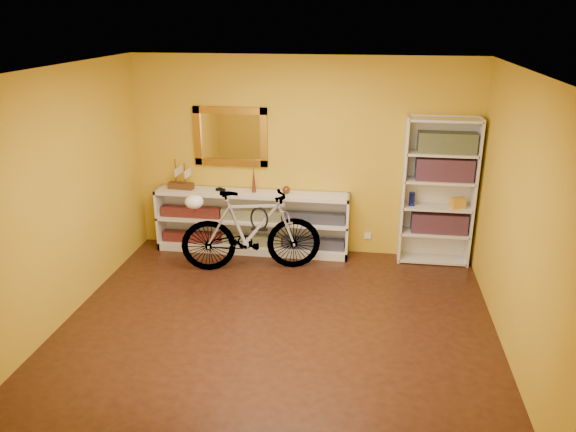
# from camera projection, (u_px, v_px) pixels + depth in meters

# --- Properties ---
(floor) EXTENTS (4.50, 4.00, 0.01)m
(floor) POSITION_uv_depth(u_px,v_px,m) (278.00, 323.00, 5.89)
(floor) COLOR black
(floor) RESTS_ON ground
(ceiling) EXTENTS (4.50, 4.00, 0.01)m
(ceiling) POSITION_uv_depth(u_px,v_px,m) (277.00, 69.00, 4.99)
(ceiling) COLOR silver
(ceiling) RESTS_ON ground
(back_wall) EXTENTS (4.50, 0.01, 2.60)m
(back_wall) POSITION_uv_depth(u_px,v_px,m) (303.00, 157.00, 7.31)
(back_wall) COLOR gold
(back_wall) RESTS_ON ground
(left_wall) EXTENTS (0.01, 4.00, 2.60)m
(left_wall) POSITION_uv_depth(u_px,v_px,m) (62.00, 196.00, 5.75)
(left_wall) COLOR gold
(left_wall) RESTS_ON ground
(right_wall) EXTENTS (0.01, 4.00, 2.60)m
(right_wall) POSITION_uv_depth(u_px,v_px,m) (519.00, 218.00, 5.13)
(right_wall) COLOR gold
(right_wall) RESTS_ON ground
(gilt_mirror) EXTENTS (0.98, 0.06, 0.78)m
(gilt_mirror) POSITION_uv_depth(u_px,v_px,m) (231.00, 137.00, 7.31)
(gilt_mirror) COLOR #9C6C1C
(gilt_mirror) RESTS_ON back_wall
(wall_socket) EXTENTS (0.09, 0.02, 0.09)m
(wall_socket) POSITION_uv_depth(u_px,v_px,m) (368.00, 236.00, 7.52)
(wall_socket) COLOR silver
(wall_socket) RESTS_ON back_wall
(console_unit) EXTENTS (2.60, 0.35, 0.85)m
(console_unit) POSITION_uv_depth(u_px,v_px,m) (252.00, 222.00, 7.52)
(console_unit) COLOR silver
(console_unit) RESTS_ON floor
(cd_row_lower) EXTENTS (2.50, 0.13, 0.14)m
(cd_row_lower) POSITION_uv_depth(u_px,v_px,m) (252.00, 240.00, 7.59)
(cd_row_lower) COLOR black
(cd_row_lower) RESTS_ON console_unit
(cd_row_upper) EXTENTS (2.50, 0.13, 0.14)m
(cd_row_upper) POSITION_uv_depth(u_px,v_px,m) (252.00, 215.00, 7.46)
(cd_row_upper) COLOR #1B557B
(cd_row_upper) RESTS_ON console_unit
(model_ship) EXTENTS (0.35, 0.16, 0.41)m
(model_ship) POSITION_uv_depth(u_px,v_px,m) (180.00, 174.00, 7.44)
(model_ship) COLOR #442713
(model_ship) RESTS_ON console_unit
(toy_car) EXTENTS (0.00, 0.01, 0.00)m
(toy_car) POSITION_uv_depth(u_px,v_px,m) (221.00, 191.00, 7.43)
(toy_car) COLOR black
(toy_car) RESTS_ON console_unit
(bronze_ornament) EXTENTS (0.06, 0.06, 0.35)m
(bronze_ornament) POSITION_uv_depth(u_px,v_px,m) (254.00, 179.00, 7.31)
(bronze_ornament) COLOR brown
(bronze_ornament) RESTS_ON console_unit
(decorative_orb) EXTENTS (0.10, 0.10, 0.10)m
(decorative_orb) POSITION_uv_depth(u_px,v_px,m) (286.00, 190.00, 7.29)
(decorative_orb) COLOR brown
(decorative_orb) RESTS_ON console_unit
(bookcase) EXTENTS (0.90, 0.30, 1.90)m
(bookcase) POSITION_uv_depth(u_px,v_px,m) (438.00, 192.00, 7.03)
(bookcase) COLOR silver
(bookcase) RESTS_ON floor
(book_row_a) EXTENTS (0.70, 0.22, 0.26)m
(book_row_a) POSITION_uv_depth(u_px,v_px,m) (439.00, 222.00, 7.17)
(book_row_a) COLOR maroon
(book_row_a) RESTS_ON bookcase
(book_row_b) EXTENTS (0.70, 0.22, 0.28)m
(book_row_b) POSITION_uv_depth(u_px,v_px,m) (444.00, 169.00, 6.92)
(book_row_b) COLOR maroon
(book_row_b) RESTS_ON bookcase
(book_row_c) EXTENTS (0.70, 0.22, 0.25)m
(book_row_c) POSITION_uv_depth(u_px,v_px,m) (447.00, 143.00, 6.81)
(book_row_c) COLOR navy
(book_row_c) RESTS_ON bookcase
(travel_mug) EXTENTS (0.08, 0.08, 0.17)m
(travel_mug) POSITION_uv_depth(u_px,v_px,m) (412.00, 199.00, 7.09)
(travel_mug) COLOR #161F9C
(travel_mug) RESTS_ON bookcase
(red_tin) EXTENTS (0.14, 0.14, 0.17)m
(red_tin) POSITION_uv_depth(u_px,v_px,m) (426.00, 145.00, 6.88)
(red_tin) COLOR maroon
(red_tin) RESTS_ON bookcase
(yellow_bag) EXTENTS (0.20, 0.16, 0.13)m
(yellow_bag) POSITION_uv_depth(u_px,v_px,m) (458.00, 203.00, 7.00)
(yellow_bag) COLOR gold
(yellow_bag) RESTS_ON bookcase
(bicycle) EXTENTS (0.84, 1.84, 1.05)m
(bicycle) POSITION_uv_depth(u_px,v_px,m) (251.00, 231.00, 6.95)
(bicycle) COLOR silver
(bicycle) RESTS_ON floor
(helmet) EXTENTS (0.23, 0.22, 0.17)m
(helmet) POSITION_uv_depth(u_px,v_px,m) (194.00, 202.00, 6.77)
(helmet) COLOR white
(helmet) RESTS_ON bicycle
(u_lock) EXTENTS (0.23, 0.02, 0.23)m
(u_lock) POSITION_uv_depth(u_px,v_px,m) (259.00, 219.00, 6.90)
(u_lock) COLOR black
(u_lock) RESTS_ON bicycle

